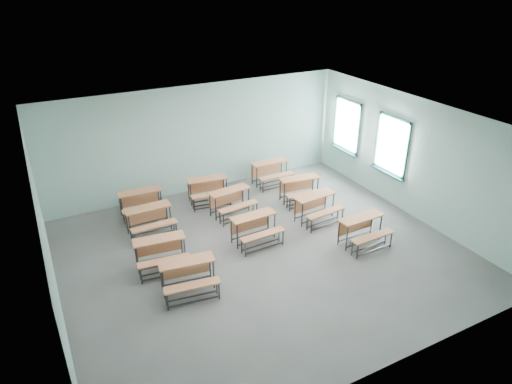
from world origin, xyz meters
The scene contains 12 objects.
room centered at (0.08, 0.03, 1.60)m, with size 9.04×8.04×3.24m.
desk_unit_r0c0 centered at (-2.05, -0.54, 0.48)m, with size 1.24×0.92×0.72m.
desk_unit_r0c2 centered at (2.34, -0.77, 0.48)m, with size 1.17×0.80×0.72m.
desk_unit_r1c0 centered at (-2.30, 0.55, 0.48)m, with size 1.22×0.89×0.72m.
desk_unit_r1c1 centered at (0.06, 0.52, 0.48)m, with size 1.18×0.82×0.72m.
desk_unit_r1c2 centered at (2.01, 0.72, 0.48)m, with size 1.21×0.87×0.72m.
desk_unit_r2c0 centered at (-2.11, 2.11, 0.48)m, with size 1.16×0.79×0.72m.
desk_unit_r2c1 centered at (0.14, 2.05, 0.48)m, with size 1.22×0.89×0.72m.
desk_unit_r2c2 centered at (2.23, 1.86, 0.48)m, with size 1.24×0.92×0.72m.
desk_unit_r3c0 centered at (-2.06, 3.11, 0.48)m, with size 1.19×0.83×0.72m.
desk_unit_r3c1 centered at (-0.14, 3.04, 0.48)m, with size 1.24×0.92×0.72m.
desk_unit_r3c2 centered at (2.06, 3.30, 0.48)m, with size 1.15×0.77×0.72m.
Camera 1 is at (-4.35, -7.98, 6.13)m, focal length 32.00 mm.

